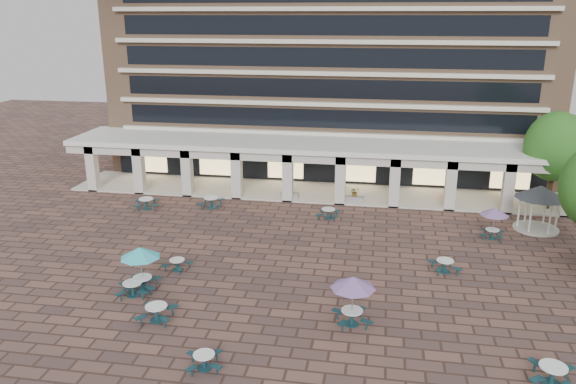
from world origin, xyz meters
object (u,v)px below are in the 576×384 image
picnic_table_3 (552,373)px  planter_right (355,196)px  picnic_table_0 (133,288)px  gazebo (540,197)px  picnic_table_1 (204,360)px  planter_left (290,193)px

picnic_table_3 → planter_right: bearing=123.5°
picnic_table_0 → gazebo: gazebo is taller
picnic_table_1 → planter_right: size_ratio=1.24×
picnic_table_1 → gazebo: gazebo is taller
picnic_table_0 → picnic_table_1: size_ratio=1.11×
planter_left → planter_right: size_ratio=1.00×
gazebo → planter_left: gazebo is taller
picnic_table_0 → planter_right: bearing=40.7°
picnic_table_3 → planter_left: size_ratio=1.41×
picnic_table_1 → picnic_table_3: picnic_table_3 is taller
picnic_table_1 → planter_right: planter_right is taller
picnic_table_3 → planter_right: size_ratio=1.41×
picnic_table_0 → planter_right: planter_right is taller
planter_left → planter_right: bearing=0.0°
picnic_table_0 → planter_left: planter_left is taller
picnic_table_1 → gazebo: (18.00, 19.58, 1.98)m
picnic_table_0 → planter_left: (5.56, 17.81, 0.02)m
planter_right → picnic_table_0: bearing=-121.4°
picnic_table_1 → gazebo: 26.67m
gazebo → planter_right: size_ratio=2.28×
picnic_table_3 → gazebo: (3.66, 18.20, 1.90)m
picnic_table_1 → planter_right: bearing=61.3°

